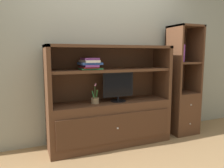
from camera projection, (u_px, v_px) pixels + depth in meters
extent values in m
plane|color=#99754C|center=(123.00, 156.00, 2.73)|extent=(8.00, 8.00, 0.00)
cube|color=gray|center=(102.00, 46.00, 3.22)|extent=(6.00, 0.10, 2.80)
cube|color=#4C2D1C|center=(111.00, 123.00, 3.05)|extent=(1.72, 0.45, 0.62)
cube|color=#462A19|center=(117.00, 128.00, 2.83)|extent=(1.59, 0.02, 0.37)
sphere|color=silver|center=(118.00, 128.00, 2.82)|extent=(0.02, 0.02, 0.02)
cube|color=#4C2D1C|center=(47.00, 76.00, 2.64)|extent=(0.05, 0.45, 0.77)
cube|color=#4C2D1C|center=(162.00, 72.00, 3.27)|extent=(0.05, 0.45, 0.77)
cube|color=#4C2D1C|center=(105.00, 73.00, 3.15)|extent=(1.72, 0.02, 0.77)
cube|color=#4C2D1C|center=(111.00, 47.00, 2.90)|extent=(1.72, 0.45, 0.04)
cube|color=#4C2D1C|center=(111.00, 70.00, 2.94)|extent=(1.62, 0.40, 0.04)
cylinder|color=black|center=(118.00, 101.00, 3.01)|extent=(0.21, 0.21, 0.01)
cylinder|color=black|center=(118.00, 98.00, 3.00)|extent=(0.03, 0.03, 0.06)
cube|color=black|center=(118.00, 85.00, 2.98)|extent=(0.45, 0.02, 0.33)
cube|color=black|center=(119.00, 85.00, 2.96)|extent=(0.42, 0.00, 0.30)
cylinder|color=#8C7251|center=(95.00, 101.00, 2.86)|extent=(0.11, 0.11, 0.08)
cylinder|color=#3D6B33|center=(95.00, 91.00, 2.85)|extent=(0.01, 0.01, 0.19)
cube|color=#2D7A38|center=(97.00, 94.00, 2.86)|extent=(0.02, 0.07, 0.12)
cube|color=#2D7A38|center=(93.00, 94.00, 2.84)|extent=(0.01, 0.08, 0.08)
sphere|color=#C6729E|center=(95.00, 85.00, 2.83)|extent=(0.03, 0.03, 0.03)
sphere|color=#C6729E|center=(96.00, 84.00, 2.83)|extent=(0.02, 0.02, 0.02)
cube|color=#338C4C|center=(90.00, 69.00, 2.84)|extent=(0.29, 0.27, 0.02)
cube|color=red|center=(89.00, 67.00, 2.83)|extent=(0.21, 0.27, 0.02)
cube|color=purple|center=(89.00, 66.00, 2.82)|extent=(0.19, 0.32, 0.03)
cube|color=#2D519E|center=(90.00, 64.00, 2.81)|extent=(0.28, 0.25, 0.03)
cube|color=silver|center=(89.00, 61.00, 2.82)|extent=(0.21, 0.32, 0.03)
cube|color=purple|center=(90.00, 59.00, 2.82)|extent=(0.19, 0.27, 0.03)
cube|color=#4C2D1C|center=(181.00, 112.00, 3.52)|extent=(0.43, 0.41, 0.67)
sphere|color=silver|center=(191.00, 105.00, 3.30)|extent=(0.02, 0.02, 0.02)
sphere|color=silver|center=(190.00, 124.00, 3.34)|extent=(0.02, 0.02, 0.02)
cube|color=#4C2D1C|center=(173.00, 60.00, 3.32)|extent=(0.03, 0.41, 1.04)
cube|color=#4C2D1C|center=(194.00, 59.00, 3.47)|extent=(0.03, 0.41, 1.04)
cube|color=#4C2D1C|center=(176.00, 59.00, 3.58)|extent=(0.43, 0.02, 1.04)
cube|color=#4C2D1C|center=(184.00, 63.00, 3.40)|extent=(0.37, 0.37, 0.03)
cube|color=#4C2D1C|center=(185.00, 27.00, 3.33)|extent=(0.43, 0.41, 0.03)
cube|color=red|center=(176.00, 54.00, 3.33)|extent=(0.02, 0.16, 0.25)
cube|color=red|center=(178.00, 54.00, 3.34)|extent=(0.03, 0.13, 0.24)
cube|color=purple|center=(180.00, 53.00, 3.35)|extent=(0.04, 0.18, 0.27)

